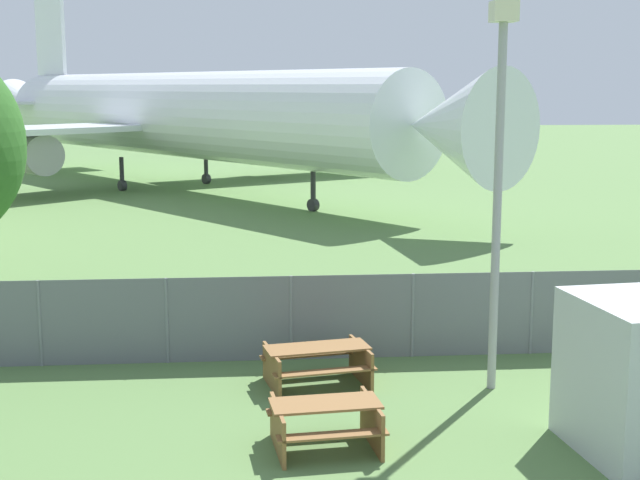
# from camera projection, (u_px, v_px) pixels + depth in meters

# --- Properties ---
(perimeter_fence) EXTENTS (56.07, 0.07, 1.78)m
(perimeter_fence) POSITION_uv_depth(u_px,v_px,m) (291.00, 318.00, 18.41)
(perimeter_fence) COLOR slate
(perimeter_fence) RESTS_ON ground
(airplane) EXTENTS (31.49, 38.73, 13.16)m
(airplane) POSITION_uv_depth(u_px,v_px,m) (176.00, 115.00, 48.61)
(airplane) COLOR white
(airplane) RESTS_ON ground
(picnic_bench_near_cabin) EXTENTS (1.84, 1.57, 0.76)m
(picnic_bench_near_cabin) POSITION_uv_depth(u_px,v_px,m) (325.00, 420.00, 13.93)
(picnic_bench_near_cabin) COLOR brown
(picnic_bench_near_cabin) RESTS_ON ground
(picnic_bench_open_grass) EXTENTS (2.18, 1.73, 0.76)m
(picnic_bench_open_grass) POSITION_uv_depth(u_px,v_px,m) (317.00, 361.00, 16.90)
(picnic_bench_open_grass) COLOR brown
(picnic_bench_open_grass) RESTS_ON ground
(light_mast) EXTENTS (0.44, 0.44, 7.10)m
(light_mast) POSITION_uv_depth(u_px,v_px,m) (499.00, 155.00, 16.08)
(light_mast) COLOR #99999E
(light_mast) RESTS_ON ground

